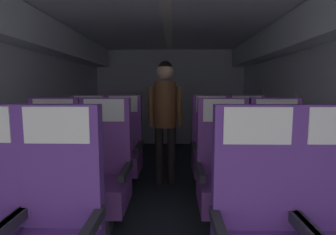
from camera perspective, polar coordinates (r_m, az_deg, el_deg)
The scene contains 12 objects.
ground at distance 2.98m, azimuth -0.51°, elevation -18.37°, with size 3.47×6.23×0.02m, color #23282D.
fuselage_shell at distance 2.97m, azimuth -0.35°, elevation 11.66°, with size 3.35×5.88×2.12m.
seat_a_left_aisle at distance 1.60m, azimuth -24.09°, elevation -22.55°, with size 0.48×0.50×1.16m.
seat_b_left_window at distance 2.53m, azimuth -24.52°, elevation -11.58°, with size 0.48×0.50×1.16m.
seat_b_left_aisle at distance 2.38m, azimuth -14.28°, elevation -12.36°, with size 0.48×0.50×1.16m.
seat_b_right_aisle at distance 2.48m, azimuth 23.19°, elevation -11.90°, with size 0.48×0.50×1.16m.
seat_b_right_window at distance 2.35m, azimuth 12.35°, elevation -12.56°, with size 0.48×0.50×1.16m.
seat_c_left_window at distance 3.35m, azimuth -17.43°, elevation -6.84°, with size 0.48×0.50×1.16m.
seat_c_left_aisle at distance 3.24m, azimuth -10.09°, elevation -7.12°, with size 0.48×0.50×1.16m.
seat_c_right_aisle at distance 3.31m, azimuth 17.23°, elevation -7.02°, with size 0.48×0.50×1.16m.
seat_c_right_window at distance 3.19m, azimuth 9.57°, elevation -7.29°, with size 0.48×0.50×1.16m.
flight_attendant at distance 3.26m, azimuth -0.63°, elevation 1.81°, with size 0.43×0.28×1.58m.
Camera 1 is at (0.09, 0.22, 1.25)m, focal length 27.31 mm.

